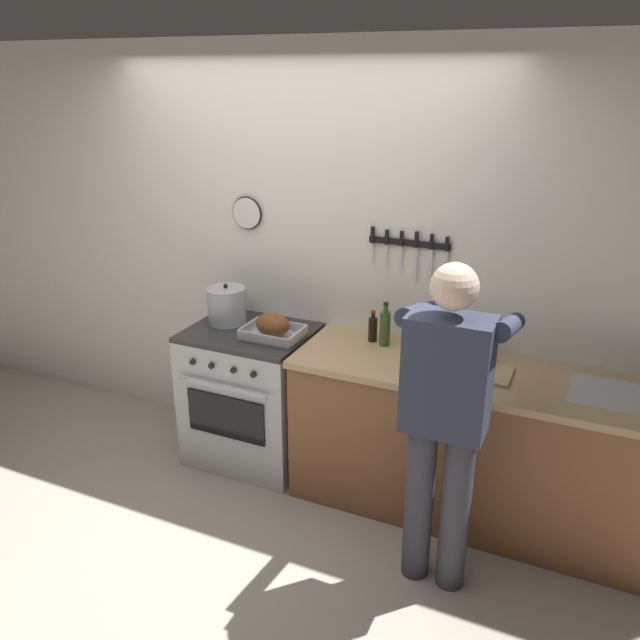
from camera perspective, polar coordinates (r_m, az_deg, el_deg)
The scene contains 13 objects.
ground_plane at distance 3.68m, azimuth -10.83°, elevation -20.05°, with size 8.00×8.00×0.00m, color #A89E8E.
wall_back at distance 4.09m, azimuth -1.30°, elevation 5.53°, with size 6.00×0.13×2.60m.
counter_block at distance 3.77m, azimuth 13.43°, elevation -10.56°, with size 2.03×0.65×0.90m.
stove at distance 4.21m, azimuth -6.07°, elevation -6.61°, with size 0.76×0.67×0.90m.
person_cook at distance 3.04m, azimuth 11.08°, elevation -7.84°, with size 0.51×0.63×1.66m.
roasting_pan at distance 3.87m, azimuth -4.22°, elevation -0.66°, with size 0.35×0.26×0.16m.
stock_pot at distance 4.13m, azimuth -8.28°, elevation 1.31°, with size 0.25×0.25×0.26m.
cutting_board at distance 3.54m, azimuth 13.75°, elevation -4.47°, with size 0.36×0.24×0.02m, color tan.
bottle_vinegar at distance 3.66m, azimuth 12.93°, elevation -2.01°, with size 0.06×0.06×0.23m.
bottle_olive_oil at distance 3.76m, azimuth 5.78°, elevation -0.67°, with size 0.06×0.06×0.26m.
bottle_dish_soap at distance 3.66m, azimuth 14.46°, elevation -2.17°, with size 0.08×0.08×0.23m.
bottle_hot_sauce at distance 3.75m, azimuth 8.56°, elevation -1.48°, with size 0.05×0.05×0.18m.
bottle_soy_sauce at distance 3.83m, azimuth 4.70°, elevation -0.76°, with size 0.05×0.05×0.19m.
Camera 1 is at (1.71, -2.20, 2.41)m, focal length 36.08 mm.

